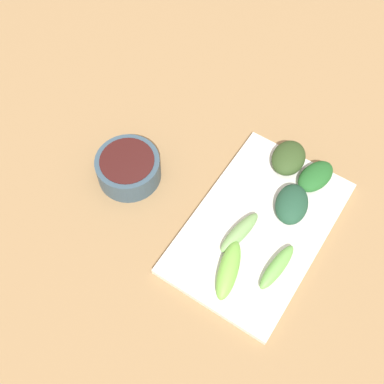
{
  "coord_description": "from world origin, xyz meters",
  "views": [
    {
      "loc": [
        0.18,
        -0.32,
        0.72
      ],
      "look_at": [
        -0.03,
        -0.01,
        0.05
      ],
      "focal_mm": 47.27,
      "sensor_mm": 36.0,
      "label": 1
    }
  ],
  "objects": [
    {
      "name": "broccoli_stalk_4",
      "position": [
        0.08,
        -0.08,
        0.05
      ],
      "size": [
        0.05,
        0.1,
        0.03
      ],
      "primitive_type": "ellipsoid",
      "rotation": [
        0.0,
        0.0,
        0.29
      ],
      "color": "#73BB45",
      "rests_on": "serving_plate"
    },
    {
      "name": "broccoli_stalk_2",
      "position": [
        0.13,
        -0.04,
        0.04
      ],
      "size": [
        0.03,
        0.08,
        0.02
      ],
      "primitive_type": "ellipsoid",
      "rotation": [
        0.0,
        0.0,
        -0.08
      ],
      "color": "#67AA4C",
      "rests_on": "serving_plate"
    },
    {
      "name": "broccoli_leafy_5",
      "position": [
        0.11,
        0.13,
        0.04
      ],
      "size": [
        0.06,
        0.08,
        0.02
      ],
      "primitive_type": "ellipsoid",
      "rotation": [
        0.0,
        0.0,
        -0.24
      ],
      "color": "#215C24",
      "rests_on": "serving_plate"
    },
    {
      "name": "sauce_bowl",
      "position": [
        -0.14,
        -0.02,
        0.04
      ],
      "size": [
        0.1,
        0.1,
        0.05
      ],
      "color": "#344B59",
      "rests_on": "tabletop"
    },
    {
      "name": "broccoli_leafy_1",
      "position": [
        0.06,
        0.13,
        0.05
      ],
      "size": [
        0.06,
        0.07,
        0.03
      ],
      "primitive_type": "ellipsoid",
      "rotation": [
        0.0,
        0.0,
        0.12
      ],
      "color": "#2E461F",
      "rests_on": "serving_plate"
    },
    {
      "name": "broccoli_leafy_3",
      "position": [
        0.11,
        0.06,
        0.05
      ],
      "size": [
        0.07,
        0.08,
        0.03
      ],
      "primitive_type": "ellipsoid",
      "rotation": [
        0.0,
        0.0,
        0.28
      ],
      "color": "#1F4731",
      "rests_on": "serving_plate"
    },
    {
      "name": "broccoli_stalk_0",
      "position": [
        0.06,
        -0.02,
        0.04
      ],
      "size": [
        0.03,
        0.09,
        0.02
      ],
      "primitive_type": "ellipsoid",
      "rotation": [
        0.0,
        0.0,
        -0.16
      ],
      "color": "#72A05A",
      "rests_on": "serving_plate"
    },
    {
      "name": "serving_plate",
      "position": [
        0.08,
        0.01,
        0.03
      ],
      "size": [
        0.19,
        0.29,
        0.01
      ],
      "primitive_type": "cube",
      "color": "silver",
      "rests_on": "tabletop"
    },
    {
      "name": "tabletop",
      "position": [
        0.0,
        0.0,
        0.01
      ],
      "size": [
        2.1,
        2.1,
        0.02
      ],
      "primitive_type": "cube",
      "color": "#92724A",
      "rests_on": "ground"
    }
  ]
}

